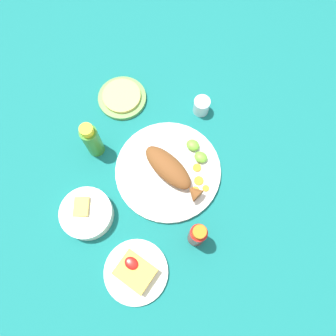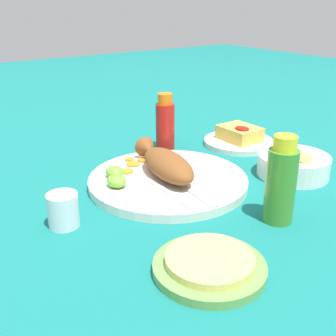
# 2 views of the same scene
# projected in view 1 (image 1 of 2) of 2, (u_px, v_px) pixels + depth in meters

# --- Properties ---
(ground_plane) EXTENTS (4.00, 4.00, 0.00)m
(ground_plane) POSITION_uv_depth(u_px,v_px,m) (168.00, 172.00, 1.05)
(ground_plane) COLOR #146B66
(main_plate) EXTENTS (0.33, 0.33, 0.02)m
(main_plate) POSITION_uv_depth(u_px,v_px,m) (168.00, 171.00, 1.04)
(main_plate) COLOR silver
(main_plate) RESTS_ON ground_plane
(fried_fish) EXTENTS (0.23, 0.11, 0.05)m
(fried_fish) POSITION_uv_depth(u_px,v_px,m) (171.00, 170.00, 1.00)
(fried_fish) COLOR brown
(fried_fish) RESTS_ON main_plate
(fork_near) EXTENTS (0.19, 0.04, 0.00)m
(fork_near) POSITION_uv_depth(u_px,v_px,m) (146.00, 155.00, 1.05)
(fork_near) COLOR silver
(fork_near) RESTS_ON main_plate
(fork_far) EXTENTS (0.19, 0.02, 0.00)m
(fork_far) POSITION_uv_depth(u_px,v_px,m) (157.00, 147.00, 1.06)
(fork_far) COLOR silver
(fork_far) RESTS_ON main_plate
(carrot_slice_near) EXTENTS (0.02, 0.02, 0.00)m
(carrot_slice_near) POSITION_uv_depth(u_px,v_px,m) (206.00, 188.00, 1.01)
(carrot_slice_near) COLOR orange
(carrot_slice_near) RESTS_ON main_plate
(carrot_slice_mid) EXTENTS (0.03, 0.03, 0.00)m
(carrot_slice_mid) POSITION_uv_depth(u_px,v_px,m) (195.00, 191.00, 1.01)
(carrot_slice_mid) COLOR orange
(carrot_slice_mid) RESTS_ON main_plate
(carrot_slice_far) EXTENTS (0.03, 0.03, 0.00)m
(carrot_slice_far) POSITION_uv_depth(u_px,v_px,m) (199.00, 181.00, 1.02)
(carrot_slice_far) COLOR orange
(carrot_slice_far) RESTS_ON main_plate
(carrot_slice_extra) EXTENTS (0.03, 0.03, 0.00)m
(carrot_slice_extra) POSITION_uv_depth(u_px,v_px,m) (197.00, 168.00, 1.03)
(carrot_slice_extra) COLOR orange
(carrot_slice_extra) RESTS_ON main_plate
(lime_wedge_main) EXTENTS (0.04, 0.04, 0.02)m
(lime_wedge_main) POSITION_uv_depth(u_px,v_px,m) (201.00, 157.00, 1.03)
(lime_wedge_main) COLOR #6BB233
(lime_wedge_main) RESTS_ON main_plate
(lime_wedge_side) EXTENTS (0.04, 0.04, 0.02)m
(lime_wedge_side) POSITION_uv_depth(u_px,v_px,m) (193.00, 145.00, 1.05)
(lime_wedge_side) COLOR #6BB233
(lime_wedge_side) RESTS_ON main_plate
(hot_sauce_bottle_red) EXTENTS (0.05, 0.05, 0.15)m
(hot_sauce_bottle_red) POSITION_uv_depth(u_px,v_px,m) (197.00, 235.00, 0.92)
(hot_sauce_bottle_red) COLOR #B21914
(hot_sauce_bottle_red) RESTS_ON ground_plane
(hot_sauce_bottle_green) EXTENTS (0.05, 0.05, 0.16)m
(hot_sauce_bottle_green) POSITION_uv_depth(u_px,v_px,m) (92.00, 140.00, 1.00)
(hot_sauce_bottle_green) COLOR #3D8428
(hot_sauce_bottle_green) RESTS_ON ground_plane
(salt_cup) EXTENTS (0.05, 0.05, 0.06)m
(salt_cup) POSITION_uv_depth(u_px,v_px,m) (201.00, 107.00, 1.10)
(salt_cup) COLOR silver
(salt_cup) RESTS_ON ground_plane
(side_plate_fries) EXTENTS (0.19, 0.19, 0.01)m
(side_plate_fries) POSITION_uv_depth(u_px,v_px,m) (136.00, 272.00, 0.94)
(side_plate_fries) COLOR silver
(side_plate_fries) RESTS_ON ground_plane
(fries_pile) EXTENTS (0.10, 0.08, 0.04)m
(fries_pile) POSITION_uv_depth(u_px,v_px,m) (135.00, 271.00, 0.92)
(fries_pile) COLOR gold
(fries_pile) RESTS_ON side_plate_fries
(guacamole_bowl) EXTENTS (0.16, 0.16, 0.06)m
(guacamole_bowl) POSITION_uv_depth(u_px,v_px,m) (87.00, 213.00, 0.98)
(guacamole_bowl) COLOR white
(guacamole_bowl) RESTS_ON ground_plane
(tortilla_plate) EXTENTS (0.17, 0.17, 0.01)m
(tortilla_plate) POSITION_uv_depth(u_px,v_px,m) (122.00, 98.00, 1.13)
(tortilla_plate) COLOR #6B9E4C
(tortilla_plate) RESTS_ON ground_plane
(tortilla_stack) EXTENTS (0.13, 0.13, 0.01)m
(tortilla_stack) POSITION_uv_depth(u_px,v_px,m) (122.00, 96.00, 1.12)
(tortilla_stack) COLOR #E0C666
(tortilla_stack) RESTS_ON tortilla_plate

